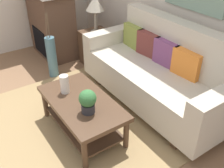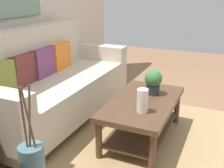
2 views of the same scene
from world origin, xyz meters
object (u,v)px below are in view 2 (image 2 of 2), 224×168
couch (54,84)px  tabletop_vase (142,101)px  throw_pillow_plum (43,62)px  coffee_table (143,111)px  throw_pillow_orange (60,56)px  potted_plant_tabletop (153,81)px  throw_pillow_maroon (23,70)px

couch → tabletop_vase: bearing=-103.6°
throw_pillow_plum → coffee_table: (-0.03, -1.21, -0.37)m
throw_pillow_orange → potted_plant_tabletop: size_ratio=1.37×
throw_pillow_orange → tabletop_vase: 1.43m
throw_pillow_maroon → couch: bearing=-20.9°
throw_pillow_orange → potted_plant_tabletop: 1.26m
throw_pillow_maroon → throw_pillow_orange: 0.66m
potted_plant_tabletop → coffee_table: bearing=171.0°
throw_pillow_orange → tabletop_vase: throw_pillow_orange is taller
throw_pillow_plum → tabletop_vase: throw_pillow_plum is taller
throw_pillow_plum → coffee_table: bearing=-91.3°
throw_pillow_maroon → throw_pillow_plum: 0.33m
throw_pillow_plum → coffee_table: size_ratio=0.33×
throw_pillow_maroon → potted_plant_tabletop: 1.35m
coffee_table → potted_plant_tabletop: potted_plant_tabletop is taller
throw_pillow_maroon → throw_pillow_orange: size_ratio=1.00×
couch → throw_pillow_maroon: bearing=159.1°
coffee_table → throw_pillow_maroon: bearing=104.0°
throw_pillow_maroon → throw_pillow_plum: same height
throw_pillow_maroon → throw_pillow_orange: bearing=0.0°
throw_pillow_maroon → coffee_table: bearing=-76.0°
throw_pillow_orange → potted_plant_tabletop: throw_pillow_orange is taller
potted_plant_tabletop → couch: bearing=99.2°
throw_pillow_plum → tabletop_vase: size_ratio=1.66×
tabletop_vase → potted_plant_tabletop: size_ratio=0.83×
throw_pillow_maroon → coffee_table: throw_pillow_maroon is taller
tabletop_vase → throw_pillow_maroon: bearing=92.3°
throw_pillow_maroon → tabletop_vase: (0.05, -1.28, -0.14)m
throw_pillow_orange → coffee_table: 1.32m
throw_pillow_maroon → tabletop_vase: 1.29m
throw_pillow_maroon → potted_plant_tabletop: size_ratio=1.37×
tabletop_vase → potted_plant_tabletop: 0.46m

